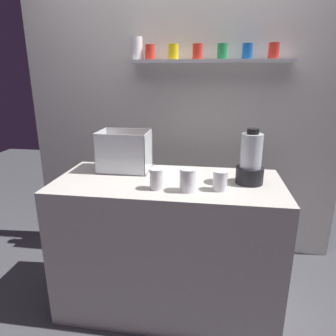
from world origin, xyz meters
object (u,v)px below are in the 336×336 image
at_px(blender_pitcher, 251,162).
at_px(juice_cup_mango_left, 188,181).
at_px(carrot_display_bin, 124,158).
at_px(juice_cup_mango_middle, 220,182).
at_px(juice_cup_orange_far_left, 156,180).

height_order(blender_pitcher, juice_cup_mango_left, blender_pitcher).
distance_m(carrot_display_bin, juice_cup_mango_middle, 0.70).
xyz_separation_m(blender_pitcher, juice_cup_mango_left, (-0.36, -0.18, -0.07)).
bearing_deg(blender_pitcher, carrot_display_bin, 169.94).
distance_m(juice_cup_mango_left, juice_cup_mango_middle, 0.18).
bearing_deg(juice_cup_mango_middle, blender_pitcher, 38.84).
distance_m(carrot_display_bin, blender_pitcher, 0.83).
relative_size(juice_cup_orange_far_left, juice_cup_mango_middle, 1.06).
bearing_deg(juice_cup_mango_left, juice_cup_mango_middle, 12.92).
distance_m(blender_pitcher, juice_cup_mango_middle, 0.24).
distance_m(carrot_display_bin, juice_cup_orange_far_left, 0.43).
xyz_separation_m(juice_cup_orange_far_left, juice_cup_mango_left, (0.18, -0.01, 0.01)).
bearing_deg(blender_pitcher, juice_cup_mango_middle, -141.16).
relative_size(juice_cup_orange_far_left, juice_cup_mango_left, 0.92).
height_order(juice_cup_mango_left, juice_cup_mango_middle, juice_cup_mango_left).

